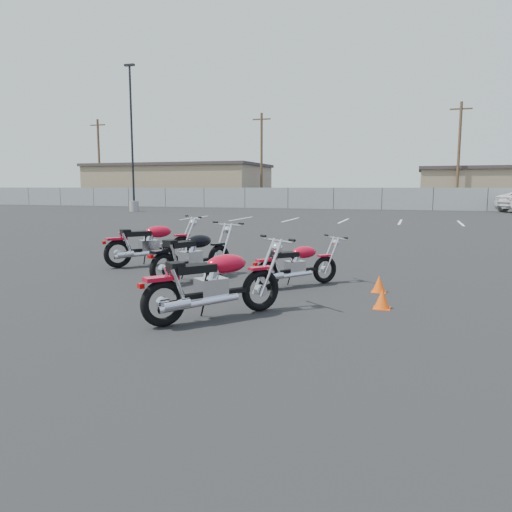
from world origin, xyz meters
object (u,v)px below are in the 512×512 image
(motorcycle_front_red, at_px, (151,244))
(motorcycle_second_black, at_px, (193,255))
(motorcycle_rear_red, at_px, (214,284))
(motorcycle_third_red, at_px, (297,264))

(motorcycle_front_red, relative_size, motorcycle_second_black, 0.93)
(motorcycle_front_red, distance_m, motorcycle_second_black, 2.26)
(motorcycle_second_black, relative_size, motorcycle_rear_red, 1.10)
(motorcycle_third_red, bearing_deg, motorcycle_rear_red, -102.19)
(motorcycle_second_black, relative_size, motorcycle_third_red, 1.40)
(motorcycle_front_red, height_order, motorcycle_second_black, motorcycle_front_red)
(motorcycle_front_red, distance_m, motorcycle_third_red, 4.15)
(motorcycle_second_black, xyz_separation_m, motorcycle_rear_red, (1.57, -2.63, 0.00))
(motorcycle_second_black, distance_m, motorcycle_rear_red, 3.07)
(motorcycle_second_black, bearing_deg, motorcycle_third_red, -0.12)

